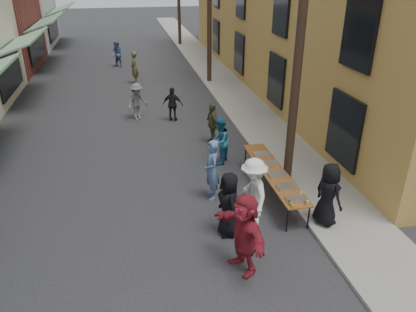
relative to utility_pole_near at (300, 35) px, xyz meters
name	(u,v)px	position (x,y,z in m)	size (l,w,h in m)	color
ground	(161,260)	(-4.30, -3.00, -4.50)	(120.00, 120.00, 0.00)	#28282B
sidewalk	(221,81)	(0.70, 12.00, -4.45)	(2.20, 60.00, 0.10)	gray
utility_pole_near	(300,35)	(0.00, 0.00, 0.00)	(0.26, 0.26, 9.00)	#2D2116
serving_table	(274,172)	(-0.73, -0.66, -3.79)	(0.70, 4.00, 0.75)	brown
catering_tray_sausage	(296,199)	(-0.73, -2.31, -3.71)	(0.50, 0.33, 0.08)	maroon
catering_tray_foil_b	(287,187)	(-0.73, -1.66, -3.71)	(0.50, 0.33, 0.08)	#B2B2B7
catering_tray_buns	(277,175)	(-0.73, -0.96, -3.71)	(0.50, 0.33, 0.08)	tan
catering_tray_foil_d	(269,164)	(-0.73, -0.26, -3.71)	(0.50, 0.33, 0.08)	#B2B2B7
catering_tray_buns_end	(262,154)	(-0.73, 0.44, -3.71)	(0.50, 0.33, 0.08)	tan
condiment_jar_a	(293,206)	(-0.95, -2.61, -3.71)	(0.07, 0.07, 0.08)	#A57F26
condiment_jar_b	(291,204)	(-0.95, -2.51, -3.71)	(0.07, 0.07, 0.08)	#A57F26
condiment_jar_c	(289,202)	(-0.95, -2.41, -3.71)	(0.07, 0.07, 0.08)	#A57F26
cup_stack	(307,203)	(-0.53, -2.56, -3.69)	(0.08, 0.08, 0.12)	tan
guest_front_a	(229,204)	(-2.51, -2.30, -3.64)	(0.84, 0.55, 1.72)	black
guest_front_b	(212,170)	(-2.55, -0.50, -3.59)	(0.66, 0.44, 1.82)	#5473A4
guest_front_c	(220,141)	(-1.81, 1.66, -3.67)	(0.80, 0.63, 1.65)	#216F8B
guest_front_d	(253,193)	(-1.79, -2.03, -3.55)	(1.23, 0.71, 1.90)	white
guest_front_e	(212,123)	(-1.68, 3.46, -3.72)	(0.92, 0.38, 1.57)	brown
guest_queue_back	(244,233)	(-2.51, -3.65, -3.54)	(1.78, 0.57, 1.92)	maroon
server	(328,194)	(0.05, -2.49, -3.55)	(0.83, 0.54, 1.71)	black
passerby_left	(137,101)	(-4.34, 6.66, -3.69)	(1.05, 0.60, 1.62)	slate
passerby_mid	(173,104)	(-2.84, 6.14, -3.76)	(0.87, 0.36, 1.49)	black
passerby_right	(134,68)	(-4.21, 12.64, -3.60)	(0.65, 0.43, 1.80)	brown
passerby_far	(117,54)	(-5.13, 16.96, -3.67)	(0.81, 0.63, 1.67)	#4E5F97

